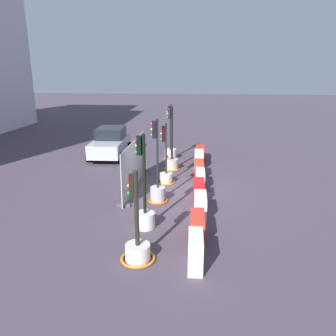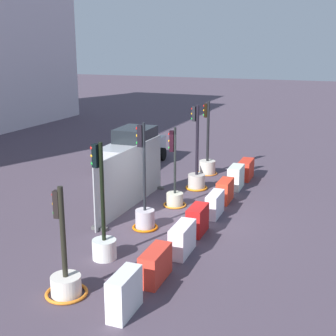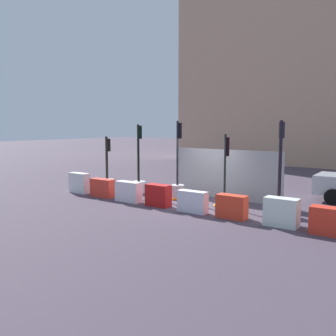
{
  "view_description": "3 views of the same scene",
  "coord_description": "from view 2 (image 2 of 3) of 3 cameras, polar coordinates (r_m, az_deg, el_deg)",
  "views": [
    {
      "loc": [
        -13.08,
        -1.21,
        4.96
      ],
      "look_at": [
        -1.24,
        -0.05,
        1.43
      ],
      "focal_mm": 35.43,
      "sensor_mm": 36.0,
      "label": 1
    },
    {
      "loc": [
        -13.17,
        -5.26,
        5.46
      ],
      "look_at": [
        0.84,
        0.39,
        1.43
      ],
      "focal_mm": 50.29,
      "sensor_mm": 36.0,
      "label": 2
    },
    {
      "loc": [
        7.77,
        -12.07,
        3.07
      ],
      "look_at": [
        -1.16,
        -0.16,
        1.35
      ],
      "focal_mm": 39.55,
      "sensor_mm": 36.0,
      "label": 3
    }
  ],
  "objects": [
    {
      "name": "traffic_light_4",
      "position": [
        18.07,
        3.47,
        -0.98
      ],
      "size": [
        0.86,
        0.86,
        3.24
      ],
      "color": "#B5AAA1",
      "rests_on": "ground_plane"
    },
    {
      "name": "construction_barrier_0",
      "position": [
        10.06,
        -5.3,
        -14.93
      ],
      "size": [
        1.03,
        0.41,
        0.91
      ],
      "color": "white",
      "rests_on": "ground_plane"
    },
    {
      "name": "traffic_light_5",
      "position": [
        20.17,
        4.78,
        0.64
      ],
      "size": [
        0.89,
        0.89,
        3.12
      ],
      "color": "beige",
      "rests_on": "ground_plane"
    },
    {
      "name": "construction_barrier_3",
      "position": [
        13.92,
        3.58,
        -6.31
      ],
      "size": [
        0.98,
        0.46,
        0.83
      ],
      "color": "red",
      "rests_on": "ground_plane"
    },
    {
      "name": "traffic_light_0",
      "position": [
        10.96,
        -12.31,
        -13.03
      ],
      "size": [
        0.96,
        0.96,
        2.53
      ],
      "color": "silver",
      "rests_on": "ground_plane"
    },
    {
      "name": "traffic_light_1",
      "position": [
        12.39,
        -7.81,
        -8.28
      ],
      "size": [
        0.63,
        0.63,
        3.1
      ],
      "color": "silver",
      "rests_on": "ground_plane"
    },
    {
      "name": "traffic_light_3",
      "position": [
        16.19,
        0.81,
        -3.09
      ],
      "size": [
        0.81,
        0.81,
        2.74
      ],
      "color": "#BAB59F",
      "rests_on": "ground_plane"
    },
    {
      "name": "construction_barrier_6",
      "position": [
        18.27,
        8.23,
        -1.14
      ],
      "size": [
        1.03,
        0.49,
        0.88
      ],
      "color": "silver",
      "rests_on": "ground_plane"
    },
    {
      "name": "traffic_light_2",
      "position": [
        14.23,
        -2.85,
        -5.32
      ],
      "size": [
        0.79,
        0.79,
        3.25
      ],
      "color": "#B1A7B1",
      "rests_on": "ground_plane"
    },
    {
      "name": "construction_barrier_7",
      "position": [
        19.64,
        9.42,
        -0.19
      ],
      "size": [
        1.17,
        0.5,
        0.79
      ],
      "color": "red",
      "rests_on": "ground_plane"
    },
    {
      "name": "ground_plane",
      "position": [
        15.19,
        0.17,
        -6.1
      ],
      "size": [
        120.0,
        120.0,
        0.0
      ],
      "primitive_type": "plane",
      "color": "#4A3E4C"
    },
    {
      "name": "construction_barrier_1",
      "position": [
        11.31,
        -1.54,
        -11.67
      ],
      "size": [
        1.15,
        0.46,
        0.78
      ],
      "color": "red",
      "rests_on": "ground_plane"
    },
    {
      "name": "construction_barrier_2",
      "position": [
        12.62,
        1.75,
        -8.63
      ],
      "size": [
        1.13,
        0.45,
        0.82
      ],
      "color": "white",
      "rests_on": "ground_plane"
    },
    {
      "name": "construction_barrier_4",
      "position": [
        15.35,
        5.69,
        -4.42
      ],
      "size": [
        1.1,
        0.4,
        0.77
      ],
      "color": "silver",
      "rests_on": "ground_plane"
    },
    {
      "name": "construction_barrier_5",
      "position": [
        16.73,
        6.91,
        -2.78
      ],
      "size": [
        1.02,
        0.45,
        0.78
      ],
      "color": "red",
      "rests_on": "ground_plane"
    },
    {
      "name": "site_fence_panel",
      "position": [
        15.94,
        -4.43,
        -1.34
      ],
      "size": [
        4.94,
        0.5,
        2.07
      ],
      "color": "#979B9F",
      "rests_on": "ground_plane"
    },
    {
      "name": "car_silver_hatchback",
      "position": [
        21.58,
        -4.2,
        2.54
      ],
      "size": [
        4.28,
        2.25,
        1.69
      ],
      "color": "#B4B8C0",
      "rests_on": "ground_plane"
    }
  ]
}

